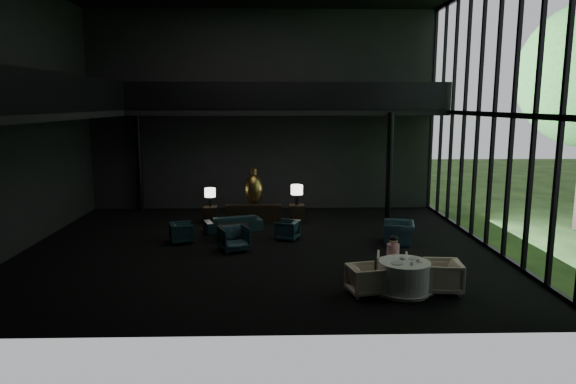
{
  "coord_description": "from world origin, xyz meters",
  "views": [
    {
      "loc": [
        0.5,
        -15.06,
        4.31
      ],
      "look_at": [
        0.89,
        0.5,
        1.63
      ],
      "focal_mm": 32.0,
      "sensor_mm": 36.0,
      "label": 1
    }
  ],
  "objects_px": {
    "dining_chair_west": "(365,279)",
    "side_table_left": "(210,214)",
    "table_lamp_right": "(297,191)",
    "coffee_table": "(233,233)",
    "sofa": "(233,221)",
    "child": "(393,249)",
    "lounge_armchair_east": "(287,230)",
    "dining_chair_east": "(443,274)",
    "dining_table": "(404,279)",
    "lounge_armchair_west": "(182,233)",
    "lounge_armchair_south": "(234,237)",
    "bronze_urn": "(254,189)",
    "side_table_right": "(297,213)",
    "console": "(254,213)",
    "dining_chair_north": "(392,266)",
    "window_armchair": "(399,230)",
    "table_lamp_left": "(210,193)"
  },
  "relations": [
    {
      "from": "dining_table",
      "to": "dining_chair_east",
      "type": "height_order",
      "value": "dining_chair_east"
    },
    {
      "from": "dining_chair_north",
      "to": "child",
      "type": "distance_m",
      "value": 0.43
    },
    {
      "from": "lounge_armchair_west",
      "to": "dining_chair_east",
      "type": "xyz_separation_m",
      "value": [
        6.79,
        -4.44,
        0.11
      ]
    },
    {
      "from": "lounge_armchair_west",
      "to": "dining_chair_north",
      "type": "height_order",
      "value": "dining_chair_north"
    },
    {
      "from": "console",
      "to": "side_table_left",
      "type": "bearing_deg",
      "value": 179.27
    },
    {
      "from": "side_table_left",
      "to": "window_armchair",
      "type": "relative_size",
      "value": 0.58
    },
    {
      "from": "dining_chair_east",
      "to": "table_lamp_right",
      "type": "bearing_deg",
      "value": -152.15
    },
    {
      "from": "dining_table",
      "to": "lounge_armchair_south",
      "type": "bearing_deg",
      "value": 139.74
    },
    {
      "from": "side_table_right",
      "to": "dining_chair_west",
      "type": "relative_size",
      "value": 0.83
    },
    {
      "from": "lounge_armchair_east",
      "to": "dining_chair_east",
      "type": "xyz_separation_m",
      "value": [
        3.48,
        -4.75,
        0.13
      ]
    },
    {
      "from": "table_lamp_left",
      "to": "side_table_left",
      "type": "bearing_deg",
      "value": -90.0
    },
    {
      "from": "dining_table",
      "to": "child",
      "type": "bearing_deg",
      "value": 92.14
    },
    {
      "from": "side_table_right",
      "to": "lounge_armchair_south",
      "type": "distance_m",
      "value": 4.41
    },
    {
      "from": "sofa",
      "to": "lounge_armchair_east",
      "type": "height_order",
      "value": "sofa"
    },
    {
      "from": "bronze_urn",
      "to": "coffee_table",
      "type": "distance_m",
      "value": 2.99
    },
    {
      "from": "side_table_left",
      "to": "dining_table",
      "type": "bearing_deg",
      "value": -53.88
    },
    {
      "from": "lounge_armchair_south",
      "to": "bronze_urn",
      "type": "bearing_deg",
      "value": 60.66
    },
    {
      "from": "bronze_urn",
      "to": "table_lamp_right",
      "type": "height_order",
      "value": "bronze_urn"
    },
    {
      "from": "dining_chair_north",
      "to": "table_lamp_right",
      "type": "bearing_deg",
      "value": -60.15
    },
    {
      "from": "dining_chair_east",
      "to": "child",
      "type": "bearing_deg",
      "value": -129.65
    },
    {
      "from": "window_armchair",
      "to": "child",
      "type": "distance_m",
      "value": 3.42
    },
    {
      "from": "dining_table",
      "to": "coffee_table",
      "type": "bearing_deg",
      "value": 131.75
    },
    {
      "from": "lounge_armchair_south",
      "to": "coffee_table",
      "type": "distance_m",
      "value": 1.32
    },
    {
      "from": "side_table_right",
      "to": "window_armchair",
      "type": "relative_size",
      "value": 0.61
    },
    {
      "from": "lounge_armchair_east",
      "to": "dining_chair_west",
      "type": "xyz_separation_m",
      "value": [
        1.67,
        -4.84,
        0.06
      ]
    },
    {
      "from": "table_lamp_left",
      "to": "lounge_armchair_east",
      "type": "height_order",
      "value": "table_lamp_left"
    },
    {
      "from": "sofa",
      "to": "table_lamp_right",
      "type": "bearing_deg",
      "value": -164.24
    },
    {
      "from": "side_table_right",
      "to": "lounge_armchair_south",
      "type": "bearing_deg",
      "value": -117.35
    },
    {
      "from": "child",
      "to": "dining_chair_west",
      "type": "bearing_deg",
      "value": 50.22
    },
    {
      "from": "coffee_table",
      "to": "table_lamp_right",
      "type": "bearing_deg",
      "value": 50.95
    },
    {
      "from": "dining_table",
      "to": "lounge_armchair_west",
      "type": "bearing_deg",
      "value": 142.72
    },
    {
      "from": "dining_chair_east",
      "to": "child",
      "type": "relative_size",
      "value": 1.32
    },
    {
      "from": "table_lamp_right",
      "to": "coffee_table",
      "type": "distance_m",
      "value": 3.55
    },
    {
      "from": "lounge_armchair_east",
      "to": "child",
      "type": "height_order",
      "value": "child"
    },
    {
      "from": "console",
      "to": "dining_table",
      "type": "relative_size",
      "value": 1.54
    },
    {
      "from": "lounge_armchair_south",
      "to": "dining_chair_west",
      "type": "relative_size",
      "value": 1.15
    },
    {
      "from": "console",
      "to": "dining_chair_east",
      "type": "xyz_separation_m",
      "value": [
        4.66,
        -7.27,
        0.11
      ]
    },
    {
      "from": "dining_chair_west",
      "to": "lounge_armchair_south",
      "type": "bearing_deg",
      "value": 29.9
    },
    {
      "from": "console",
      "to": "lounge_armchair_east",
      "type": "xyz_separation_m",
      "value": [
        1.18,
        -2.52,
        -0.02
      ]
    },
    {
      "from": "table_lamp_right",
      "to": "lounge_armchair_west",
      "type": "xyz_separation_m",
      "value": [
        -3.74,
        -3.01,
        -0.81
      ]
    },
    {
      "from": "table_lamp_right",
      "to": "window_armchair",
      "type": "distance_m",
      "value": 4.5
    },
    {
      "from": "side_table_left",
      "to": "dining_chair_north",
      "type": "distance_m",
      "value": 8.36
    },
    {
      "from": "table_lamp_right",
      "to": "child",
      "type": "height_order",
      "value": "table_lamp_right"
    },
    {
      "from": "lounge_armchair_west",
      "to": "dining_chair_west",
      "type": "xyz_separation_m",
      "value": [
        4.99,
        -4.53,
        0.04
      ]
    },
    {
      "from": "window_armchair",
      "to": "lounge_armchair_south",
      "type": "bearing_deg",
      "value": -69.47
    },
    {
      "from": "side_table_right",
      "to": "child",
      "type": "bearing_deg",
      "value": -71.91
    },
    {
      "from": "coffee_table",
      "to": "side_table_right",
      "type": "bearing_deg",
      "value": 50.53
    },
    {
      "from": "dining_chair_west",
      "to": "side_table_left",
      "type": "bearing_deg",
      "value": 18.57
    },
    {
      "from": "sofa",
      "to": "child",
      "type": "bearing_deg",
      "value": 112.82
    },
    {
      "from": "table_lamp_right",
      "to": "sofa",
      "type": "height_order",
      "value": "table_lamp_right"
    }
  ]
}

